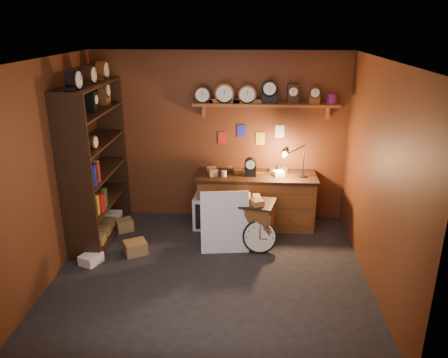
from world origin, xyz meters
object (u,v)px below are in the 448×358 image
shelving_unit (93,157)px  low_cabinet (253,221)px  workbench (256,197)px  big_round_clock (260,236)px

shelving_unit → low_cabinet: shelving_unit is taller
shelving_unit → workbench: 2.56m
low_cabinet → shelving_unit: bearing=-170.4°
workbench → low_cabinet: workbench is taller
workbench → low_cabinet: 0.64m
shelving_unit → workbench: size_ratio=1.38×
workbench → big_round_clock: 0.92m
big_round_clock → workbench: bearing=93.1°
shelving_unit → low_cabinet: bearing=-3.4°
shelving_unit → big_round_clock: (2.43, -0.39, -1.01)m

